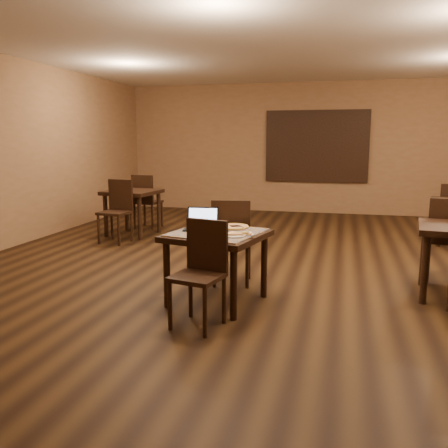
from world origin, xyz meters
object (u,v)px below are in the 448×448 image
(tiled_table, at_px, (217,241))
(chair_main_near, at_px, (202,267))
(chair_main_far, at_px, (232,237))
(other_table_b_chair_far, at_px, (146,198))
(other_table_b, at_px, (132,198))
(other_table_b_chair_near, at_px, (117,207))
(pizza_pan, at_px, (233,228))
(other_table_c_chair_far, at_px, (447,235))
(laptop, at_px, (201,224))

(tiled_table, height_order, chair_main_near, chair_main_near)
(chair_main_far, distance_m, other_table_b_chair_far, 3.97)
(other_table_b, distance_m, other_table_b_chair_near, 0.61)
(pizza_pan, relative_size, other_table_b_chair_far, 0.34)
(tiled_table, height_order, other_table_c_chair_far, other_table_c_chair_far)
(tiled_table, bearing_deg, other_table_c_chair_far, 41.94)
(chair_main_near, relative_size, other_table_c_chair_far, 0.95)
(other_table_b, bearing_deg, other_table_b_chair_far, 97.15)
(chair_main_far, bearing_deg, tiled_table, 80.70)
(chair_main_near, relative_size, other_table_b_chair_far, 0.94)
(tiled_table, distance_m, chair_main_near, 0.63)
(chair_main_near, xyz_separation_m, other_table_b_chair_far, (-2.45, 4.36, 0.04))
(chair_main_near, xyz_separation_m, other_table_b, (-2.44, 3.75, 0.12))
(laptop, relative_size, other_table_b, 0.38)
(other_table_b_chair_far, bearing_deg, chair_main_far, 134.17)
(tiled_table, distance_m, other_table_b_chair_near, 3.49)
(laptop, bearing_deg, chair_main_far, 59.33)
(tiled_table, xyz_separation_m, other_table_b_chair_near, (-2.41, 2.53, -0.07))
(other_table_b_chair_near, bearing_deg, other_table_c_chair_far, -6.93)
(other_table_b, bearing_deg, laptop, -47.55)
(pizza_pan, xyz_separation_m, other_table_c_chair_far, (2.37, 1.14, -0.18))
(laptop, bearing_deg, pizza_pan, 15.23)
(chair_main_near, distance_m, other_table_b_chair_near, 3.97)
(chair_main_far, xyz_separation_m, other_table_c_chair_far, (2.48, 0.77, 0.00))
(chair_main_near, height_order, other_table_b_chair_far, other_table_b_chair_far)
(laptop, height_order, other_table_b_chair_far, other_table_b_chair_far)
(pizza_pan, xyz_separation_m, other_table_b, (-2.54, 2.90, -0.10))
(laptop, bearing_deg, other_table_b_chair_far, 113.59)
(chair_main_far, bearing_deg, other_table_b_chair_near, -46.42)
(laptop, height_order, other_table_b, laptop)
(other_table_b, xyz_separation_m, other_table_b_chair_near, (0.01, -0.61, -0.08))
(tiled_table, relative_size, chair_main_near, 1.13)
(tiled_table, distance_m, pizza_pan, 0.29)
(tiled_table, bearing_deg, laptop, 165.64)
(other_table_b, bearing_deg, chair_main_far, -39.83)
(chair_main_far, xyz_separation_m, other_table_b_chair_far, (-2.44, 3.13, 0.01))
(other_table_c_chair_far, bearing_deg, chair_main_near, 46.46)
(chair_main_near, relative_size, laptop, 2.71)
(tiled_table, distance_m, other_table_b_chair_far, 4.47)
(laptop, height_order, pizza_pan, laptop)
(laptop, height_order, other_table_b_chair_near, other_table_b_chair_near)
(pizza_pan, height_order, other_table_b_chair_far, other_table_b_chair_far)
(other_table_b, relative_size, other_table_b_chair_far, 0.91)
(chair_main_near, distance_m, other_table_b_chair_far, 5.00)
(tiled_table, distance_m, other_table_b, 3.96)
(pizza_pan, distance_m, other_table_b, 3.85)
(chair_main_far, height_order, laptop, chair_main_far)
(tiled_table, distance_m, laptop, 0.28)
(chair_main_far, bearing_deg, laptop, 59.15)
(tiled_table, distance_m, other_table_c_chair_far, 2.85)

